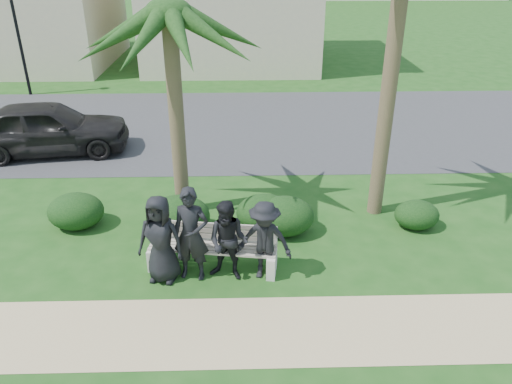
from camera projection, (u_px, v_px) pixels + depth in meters
ground at (271, 264)px, 9.50m from camera, size 160.00×160.00×0.00m
footpath at (277, 330)px, 7.90m from camera, size 30.00×1.60×0.01m
asphalt_street at (258, 125)px, 16.64m from camera, size 160.00×8.00×0.01m
street_lamp at (15, 17)px, 18.66m from camera, size 0.36×0.36×4.29m
park_bench at (213, 251)px, 9.25m from camera, size 2.44×0.87×0.83m
man_a at (161, 239)px, 8.74m from camera, size 0.91×0.69×1.66m
man_b at (191, 234)px, 8.77m from camera, size 0.71×0.53×1.78m
man_c at (228, 241)px, 8.80m from camera, size 0.88×0.77×1.54m
man_d at (265, 241)px, 8.82m from camera, size 1.10×0.79×1.53m
hedge_a at (76, 210)px, 10.61m from camera, size 1.19×0.98×0.77m
hedge_b at (179, 215)px, 10.34m from camera, size 1.31×1.08×0.85m
hedge_c at (264, 212)px, 10.53m from camera, size 1.20×0.99×0.78m
hedge_d at (284, 215)px, 10.38m from camera, size 1.25×1.03×0.81m
hedge_f at (417, 214)px, 10.62m from camera, size 0.95×0.78×0.62m
palm_left at (169, 15)px, 9.49m from camera, size 3.00×3.00×5.21m
car_a at (48, 128)px, 14.15m from camera, size 4.65×2.38×1.52m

